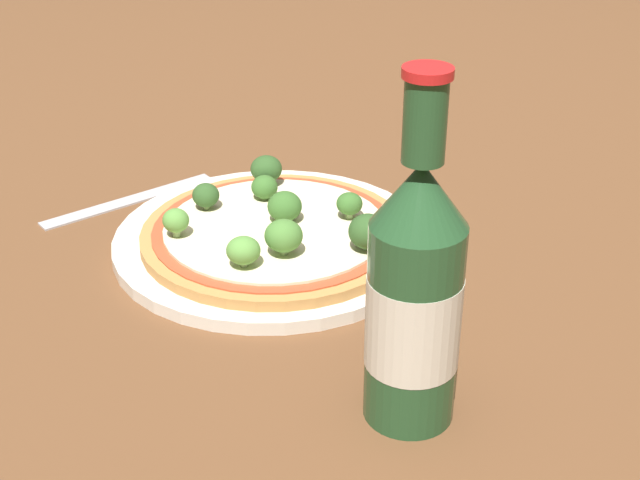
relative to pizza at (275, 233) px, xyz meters
The scene contains 14 objects.
ground_plane 0.03m from the pizza, 151.41° to the left, with size 3.00×3.00×0.00m, color brown.
plate 0.02m from the pizza, 137.05° to the left, with size 0.29×0.29×0.01m.
pizza is the anchor object (origin of this frame).
broccoli_floret_0 0.08m from the pizza, 79.94° to the right, with size 0.03×0.03×0.03m.
broccoli_floret_1 0.03m from the pizza, 78.52° to the left, with size 0.03×0.03×0.03m.
broccoli_floret_2 0.06m from the pizza, 129.97° to the left, with size 0.03×0.03×0.02m.
broccoli_floret_3 0.08m from the pizza, behind, with size 0.03×0.03×0.03m.
broccoli_floret_4 0.09m from the pizza, 125.39° to the left, with size 0.03×0.03×0.03m.
broccoli_floret_5 0.06m from the pizza, 51.96° to the right, with size 0.03×0.03×0.03m.
broccoli_floret_6 0.07m from the pizza, 40.51° to the left, with size 0.02×0.02×0.02m.
broccoli_floret_7 0.09m from the pizza, 139.53° to the right, with size 0.02×0.02×0.03m.
broccoli_floret_8 0.10m from the pizza, ahead, with size 0.03×0.03×0.03m.
beer_bottle 0.26m from the pizza, 38.59° to the right, with size 0.06×0.06×0.25m.
fork 0.19m from the pizza, behind, with size 0.09×0.18×0.00m.
Camera 1 is at (0.39, -0.63, 0.40)m, focal length 50.00 mm.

